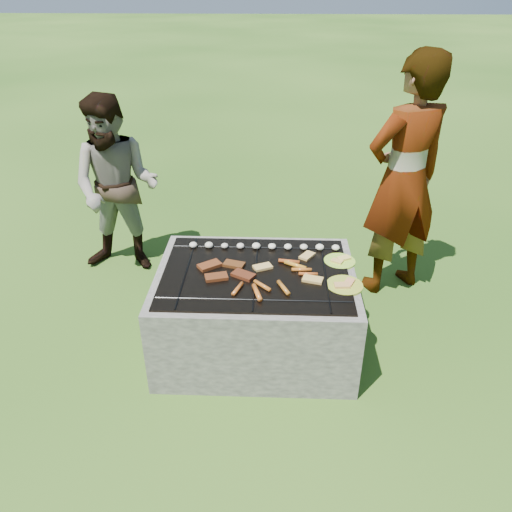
# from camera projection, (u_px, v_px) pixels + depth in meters

# --- Properties ---
(lawn) EXTENTS (60.00, 60.00, 0.00)m
(lawn) POSITION_uv_depth(u_px,v_px,m) (256.00, 345.00, 3.54)
(lawn) COLOR #204812
(lawn) RESTS_ON ground
(fire_pit) EXTENTS (1.30, 1.00, 0.62)m
(fire_pit) POSITION_uv_depth(u_px,v_px,m) (256.00, 313.00, 3.40)
(fire_pit) COLOR #A8A095
(fire_pit) RESTS_ON ground
(mushrooms) EXTENTS (1.06, 0.06, 0.04)m
(mushrooms) POSITION_uv_depth(u_px,v_px,m) (265.00, 246.00, 3.49)
(mushrooms) COLOR #EFE4CA
(mushrooms) RESTS_ON fire_pit
(pork_slabs) EXTENTS (0.40, 0.28, 0.02)m
(pork_slabs) POSITION_uv_depth(u_px,v_px,m) (225.00, 270.00, 3.23)
(pork_slabs) COLOR #99471B
(pork_slabs) RESTS_ON fire_pit
(sausages) EXTENTS (0.54, 0.49, 0.03)m
(sausages) POSITION_uv_depth(u_px,v_px,m) (278.00, 278.00, 3.14)
(sausages) COLOR #BB531E
(sausages) RESTS_ON fire_pit
(bread_on_grate) EXTENTS (0.46, 0.42, 0.02)m
(bread_on_grate) POSITION_uv_depth(u_px,v_px,m) (294.00, 268.00, 3.26)
(bread_on_grate) COLOR #F0D77A
(bread_on_grate) RESTS_ON fire_pit
(plate_far) EXTENTS (0.26, 0.26, 0.03)m
(plate_far) POSITION_uv_depth(u_px,v_px,m) (340.00, 261.00, 3.36)
(plate_far) COLOR #E3FF3C
(plate_far) RESTS_ON fire_pit
(plate_near) EXTENTS (0.25, 0.25, 0.03)m
(plate_near) POSITION_uv_depth(u_px,v_px,m) (345.00, 285.00, 3.10)
(plate_near) COLOR gold
(plate_near) RESTS_ON fire_pit
(cook) EXTENTS (0.81, 0.70, 1.88)m
(cook) POSITION_uv_depth(u_px,v_px,m) (404.00, 180.00, 3.75)
(cook) COLOR gray
(cook) RESTS_ON ground
(bystander) EXTENTS (0.77, 0.62, 1.51)m
(bystander) POSITION_uv_depth(u_px,v_px,m) (117.00, 187.00, 4.11)
(bystander) COLOR gray
(bystander) RESTS_ON ground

